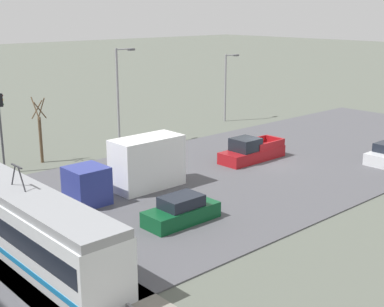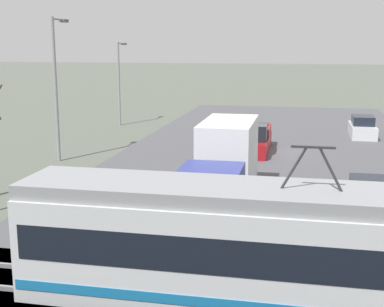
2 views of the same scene
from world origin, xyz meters
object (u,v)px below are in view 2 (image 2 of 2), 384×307
Objects in this scene: sedan_car_0 at (371,202)px; street_lamp_near_crossing at (120,77)px; light_rail_tram at (308,252)px; sedan_car_1 at (362,128)px; box_truck at (225,166)px; pickup_truck at (253,141)px; street_lamp_mid_block at (57,80)px.

street_lamp_near_crossing reaches higher than sedan_car_0.
light_rail_tram is 28.49m from sedan_car_1.
sedan_car_0 is 1.05× the size of sedan_car_1.
sedan_car_0 is (-6.11, 1.20, -0.95)m from box_truck.
pickup_truck is at bearing -91.12° from box_truck.
sedan_car_0 is 0.52× the size of street_lamp_mid_block.
sedan_car_1 is at bearing 172.75° from street_lamp_near_crossing.
pickup_truck is at bearing 44.74° from sedan_car_1.
pickup_truck is 12.82m from street_lamp_mid_block.
light_rail_tram is 20.96m from pickup_truck.
box_truck is 20.33m from sedan_car_1.
pickup_truck is 1.31× the size of sedan_car_0.
street_lamp_mid_block reaches higher than light_rail_tram.
street_lamp_mid_block is (11.26, 4.58, 4.08)m from pickup_truck.
sedan_car_1 reaches higher than sedan_car_0.
street_lamp_near_crossing is (15.81, -30.70, 2.52)m from light_rail_tram.
box_truck is 1.15× the size of street_lamp_near_crossing.
street_lamp_mid_block reaches higher than sedan_car_1.
street_lamp_near_crossing is (12.48, -10.03, 3.37)m from pickup_truck.
street_lamp_near_crossing is (12.26, -21.31, 2.50)m from box_truck.
street_lamp_near_crossing is 14.68m from street_lamp_mid_block.
box_truck is at bearing 88.88° from pickup_truck.
light_rail_tram reaches higher than sedan_car_1.
sedan_car_1 is at bearing -147.33° from street_lamp_mid_block.
street_lamp_near_crossing is 0.84× the size of street_lamp_mid_block.
street_lamp_mid_block is at bearing -31.24° from box_truck.
street_lamp_mid_block reaches higher than pickup_truck.
box_truck is at bearing 67.50° from sedan_car_1.
sedan_car_1 is (-1.66, -19.97, 0.01)m from sedan_car_0.
light_rail_tram is 34.63m from street_lamp_near_crossing.
light_rail_tram is 1.83× the size of street_lamp_mid_block.
street_lamp_mid_block is at bearing 32.67° from sedan_car_1.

